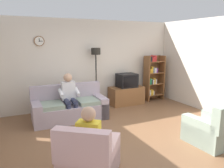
{
  "coord_description": "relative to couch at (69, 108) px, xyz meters",
  "views": [
    {
      "loc": [
        -2.42,
        -3.85,
        2.07
      ],
      "look_at": [
        -0.2,
        0.72,
        1.06
      ],
      "focal_mm": 35.14,
      "sensor_mm": 36.0,
      "label": 1
    }
  ],
  "objects": [
    {
      "name": "ground_plane",
      "position": [
        1.0,
        -1.67,
        -0.31
      ],
      "size": [
        12.0,
        12.0,
        0.0
      ],
      "primitive_type": "plane",
      "color": "brown"
    },
    {
      "name": "back_wall_assembly",
      "position": [
        0.99,
        0.99,
        1.04
      ],
      "size": [
        6.2,
        0.17,
        2.7
      ],
      "color": "silver",
      "rests_on": "ground_plane"
    },
    {
      "name": "couch",
      "position": [
        0.0,
        0.0,
        0.0
      ],
      "size": [
        1.92,
        0.92,
        0.9
      ],
      "color": "#A899A8",
      "rests_on": "ground_plane"
    },
    {
      "name": "tv_stand",
      "position": [
        2.07,
        0.58,
        -0.02
      ],
      "size": [
        1.1,
        0.56,
        0.58
      ],
      "color": "brown",
      "rests_on": "ground_plane"
    },
    {
      "name": "tv",
      "position": [
        2.07,
        0.56,
        0.48
      ],
      "size": [
        0.6,
        0.49,
        0.44
      ],
      "color": "black",
      "rests_on": "tv_stand"
    },
    {
      "name": "bookshelf",
      "position": [
        3.15,
        0.65,
        0.5
      ],
      "size": [
        0.68,
        0.36,
        1.57
      ],
      "color": "brown",
      "rests_on": "ground_plane"
    },
    {
      "name": "floor_lamp",
      "position": [
        1.05,
        0.68,
        1.14
      ],
      "size": [
        0.28,
        0.28,
        1.85
      ],
      "color": "black",
      "rests_on": "ground_plane"
    },
    {
      "name": "armchair_near_window",
      "position": [
        -0.4,
        -2.62,
        -0.02
      ],
      "size": [
        1.17,
        1.19,
        0.9
      ],
      "color": "beige",
      "rests_on": "ground_plane"
    },
    {
      "name": "armchair_near_bookshelf",
      "position": [
        2.22,
        -2.67,
        -0.02
      ],
      "size": [
        0.84,
        0.92,
        0.9
      ],
      "color": "gray",
      "rests_on": "ground_plane"
    },
    {
      "name": "person_on_couch",
      "position": [
        -0.02,
        -0.11,
        0.39
      ],
      "size": [
        0.52,
        0.54,
        1.24
      ],
      "color": "silver",
      "rests_on": "ground_plane"
    },
    {
      "name": "person_in_left_armchair",
      "position": [
        -0.35,
        -2.55,
        0.29
      ],
      "size": [
        0.62,
        0.64,
        1.12
      ],
      "color": "yellow",
      "rests_on": "ground_plane"
    }
  ]
}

